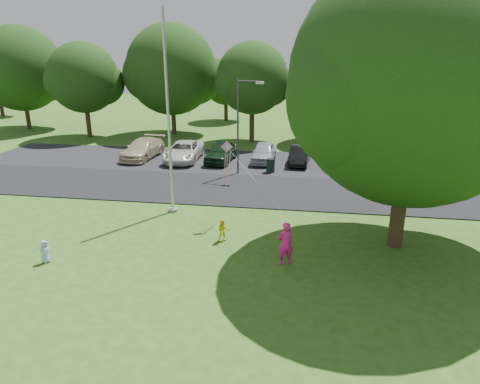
# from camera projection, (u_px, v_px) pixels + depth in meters

# --- Properties ---
(ground) EXTENTS (120.00, 120.00, 0.00)m
(ground) POSITION_uv_depth(u_px,v_px,m) (220.00, 260.00, 17.36)
(ground) COLOR #2F5A17
(ground) RESTS_ON ground
(park_road) EXTENTS (60.00, 6.00, 0.06)m
(park_road) POSITION_uv_depth(u_px,v_px,m) (249.00, 190.00, 25.77)
(park_road) COLOR black
(park_road) RESTS_ON ground
(parking_strip) EXTENTS (42.00, 7.00, 0.06)m
(parking_strip) POSITION_uv_depth(u_px,v_px,m) (260.00, 163.00, 31.85)
(parking_strip) COLOR black
(parking_strip) RESTS_ON ground
(flagpole) EXTENTS (0.50, 0.50, 10.00)m
(flagpole) POSITION_uv_depth(u_px,v_px,m) (169.00, 133.00, 21.19)
(flagpole) COLOR #B7BABF
(flagpole) RESTS_ON ground
(street_lamp) EXTENTS (1.76, 0.51, 6.32)m
(street_lamp) POSITION_uv_depth(u_px,v_px,m) (241.00, 118.00, 27.80)
(street_lamp) COLOR #3F3F44
(street_lamp) RESTS_ON ground
(trash_can) EXTENTS (0.61, 0.61, 0.97)m
(trash_can) POSITION_uv_depth(u_px,v_px,m) (271.00, 166.00, 29.20)
(trash_can) COLOR black
(trash_can) RESTS_ON ground
(big_tree) EXTENTS (10.29, 9.80, 11.87)m
(big_tree) POSITION_uv_depth(u_px,v_px,m) (412.00, 88.00, 16.46)
(big_tree) COLOR #332316
(big_tree) RESTS_ON ground
(tree_row) EXTENTS (64.35, 11.94, 10.88)m
(tree_row) POSITION_uv_depth(u_px,v_px,m) (289.00, 76.00, 37.96)
(tree_row) COLOR #332316
(tree_row) RESTS_ON ground
(horizon_trees) EXTENTS (77.46, 7.20, 7.02)m
(horizon_trees) POSITION_uv_depth(u_px,v_px,m) (315.00, 84.00, 47.09)
(horizon_trees) COLOR #332316
(horizon_trees) RESTS_ON ground
(parked_cars) EXTENTS (20.25, 5.36, 1.49)m
(parked_cars) POSITION_uv_depth(u_px,v_px,m) (247.00, 153.00, 31.67)
(parked_cars) COLOR #C6B793
(parked_cars) RESTS_ON ground
(woman) EXTENTS (0.77, 0.64, 1.79)m
(woman) POSITION_uv_depth(u_px,v_px,m) (285.00, 243.00, 16.81)
(woman) COLOR #FF2190
(woman) RESTS_ON ground
(child_yellow) EXTENTS (0.58, 0.49, 1.05)m
(child_yellow) POSITION_uv_depth(u_px,v_px,m) (223.00, 230.00, 18.90)
(child_yellow) COLOR yellow
(child_yellow) RESTS_ON ground
(child_blue) EXTENTS (0.49, 0.56, 0.96)m
(child_blue) POSITION_uv_depth(u_px,v_px,m) (45.00, 252.00, 17.06)
(child_blue) COLOR #A6BEFF
(child_blue) RESTS_ON ground
(kite) EXTENTS (3.29, 4.11, 2.35)m
(kite) POSITION_uv_depth(u_px,v_px,m) (228.00, 158.00, 19.97)
(kite) COLOR pink
(kite) RESTS_ON ground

